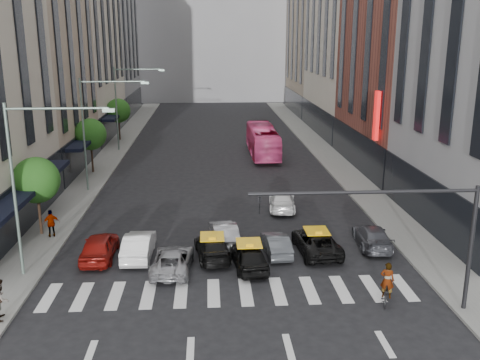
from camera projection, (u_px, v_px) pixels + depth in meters
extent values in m
plane|color=black|center=(235.00, 307.00, 25.02)|extent=(160.00, 160.00, 0.00)
cube|color=slate|center=(104.00, 163.00, 53.23)|extent=(3.00, 96.00, 0.15)
cube|color=slate|center=(332.00, 160.00, 54.59)|extent=(3.00, 96.00, 0.15)
cube|color=tan|center=(29.00, 39.00, 47.88)|extent=(8.00, 16.00, 24.00)
cube|color=gray|center=(104.00, 18.00, 82.76)|extent=(8.00, 18.00, 30.00)
cube|color=brown|center=(406.00, 28.00, 48.66)|extent=(8.00, 18.00, 26.00)
cube|color=tan|center=(320.00, 25.00, 85.02)|extent=(8.00, 18.00, 28.00)
cube|color=gray|center=(212.00, 5.00, 102.25)|extent=(30.00, 10.00, 36.00)
cylinder|color=black|center=(39.00, 210.00, 33.51)|extent=(0.18, 0.18, 3.15)
sphere|color=#254E16|center=(36.00, 180.00, 33.01)|extent=(2.88, 2.88, 2.88)
cylinder|color=black|center=(92.00, 155.00, 48.93)|extent=(0.18, 0.18, 3.15)
sphere|color=#254E16|center=(90.00, 134.00, 48.43)|extent=(2.88, 2.88, 2.88)
cylinder|color=black|center=(119.00, 127.00, 64.35)|extent=(0.18, 0.18, 3.15)
sphere|color=#254E16|center=(118.00, 111.00, 63.85)|extent=(2.88, 2.88, 2.88)
cylinder|color=gray|center=(14.00, 192.00, 27.02)|extent=(0.16, 0.16, 9.00)
cylinder|color=gray|center=(57.00, 108.00, 26.07)|extent=(5.00, 0.12, 0.12)
cube|color=gray|center=(109.00, 110.00, 26.24)|extent=(0.60, 0.25, 0.18)
cylinder|color=gray|center=(84.00, 135.00, 42.44)|extent=(0.16, 0.16, 9.00)
cylinder|color=gray|center=(112.00, 82.00, 41.49)|extent=(5.00, 0.12, 0.12)
cube|color=gray|center=(145.00, 83.00, 41.66)|extent=(0.60, 0.25, 0.18)
cylinder|color=gray|center=(116.00, 109.00, 57.86)|extent=(0.16, 0.16, 9.00)
cylinder|color=gray|center=(138.00, 69.00, 56.91)|extent=(5.00, 0.12, 0.12)
cube|color=gray|center=(161.00, 70.00, 57.08)|extent=(0.60, 0.25, 0.18)
cylinder|color=black|center=(470.00, 250.00, 23.89)|extent=(0.20, 0.20, 6.00)
cylinder|color=black|center=(364.00, 192.00, 22.87)|extent=(10.00, 0.16, 0.16)
imported|color=black|center=(260.00, 205.00, 22.74)|extent=(0.13, 0.16, 0.80)
cube|color=red|center=(377.00, 116.00, 43.48)|extent=(0.30, 0.70, 4.00)
imported|color=maroon|center=(99.00, 246.00, 30.29)|extent=(1.77, 4.37, 1.49)
imported|color=white|center=(139.00, 245.00, 30.51)|extent=(1.61, 4.41, 1.45)
imported|color=gray|center=(173.00, 260.00, 28.77)|extent=(2.31, 4.55, 1.23)
imported|color=black|center=(212.00, 247.00, 30.46)|extent=(2.30, 4.53, 1.26)
imported|color=black|center=(249.00, 256.00, 29.07)|extent=(2.16, 4.35, 1.43)
imported|color=#3E4145|center=(276.00, 244.00, 30.98)|extent=(1.55, 3.79, 1.22)
imported|color=black|center=(316.00, 242.00, 31.16)|extent=(2.51, 4.90, 1.33)
imported|color=#46484F|center=(372.00, 236.00, 32.09)|extent=(2.13, 4.56, 1.29)
imported|color=#939498|center=(224.00, 233.00, 32.46)|extent=(1.93, 4.32, 1.38)
imported|color=white|center=(282.00, 201.00, 38.97)|extent=(2.28, 4.64, 1.30)
imported|color=#E54384|center=(263.00, 141.00, 56.51)|extent=(2.65, 11.25, 3.13)
imported|color=black|center=(386.00, 293.00, 25.36)|extent=(1.30, 1.96, 0.97)
imported|color=gray|center=(388.00, 266.00, 25.00)|extent=(0.76, 0.64, 1.78)
imported|color=gray|center=(0.00, 299.00, 23.50)|extent=(0.89, 1.05, 1.89)
imported|color=gray|center=(51.00, 223.00, 33.18)|extent=(1.11, 0.79, 1.74)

